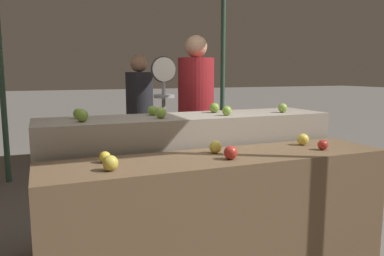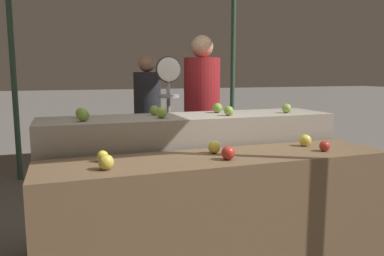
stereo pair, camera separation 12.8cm
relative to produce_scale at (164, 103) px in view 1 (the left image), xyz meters
The scene contains 18 objects.
display_counter_front 1.44m from the produce_scale, 90.26° to the right, with size 2.34×0.55×0.84m, color brown.
display_counter_back 0.88m from the produce_scale, 90.49° to the right, with size 2.34×0.55×1.04m, color gray.
apple_front_0 1.58m from the produce_scale, 118.96° to the right, with size 0.09×0.09×0.09m, color gold.
apple_front_1 1.39m from the produce_scale, 90.12° to the right, with size 0.09×0.09×0.09m, color #B72D23.
apple_front_2 1.56m from the produce_scale, 61.56° to the right, with size 0.07×0.07×0.07m, color #B72D23.
apple_front_3 1.41m from the produce_scale, 122.91° to the right, with size 0.07×0.07×0.07m, color gold.
apple_front_4 1.19m from the produce_scale, 90.67° to the right, with size 0.08×0.08×0.08m, color yellow.
apple_front_5 1.38m from the produce_scale, 58.02° to the right, with size 0.09×0.09×0.09m, color yellow.
apple_back_0 1.14m from the produce_scale, 137.62° to the right, with size 0.09×0.09×0.09m, color #7AA338.
apple_back_1 0.82m from the produce_scale, 109.57° to the right, with size 0.08×0.08×0.08m, color #84AD3D.
apple_back_2 0.83m from the produce_scale, 70.86° to the right, with size 0.08×0.08×0.08m, color #84AD3D.
apple_back_3 1.12m from the produce_scale, 43.16° to the right, with size 0.08×0.08×0.08m, color #8EB247.
apple_back_4 1.02m from the produce_scale, 146.12° to the right, with size 0.08×0.08×0.08m, color #7AA338.
apple_back_5 0.62m from the produce_scale, 116.43° to the right, with size 0.08×0.08×0.08m, color #7AA338.
apple_back_6 0.62m from the produce_scale, 64.09° to the right, with size 0.08×0.08×0.08m, color #7AA338.
produce_scale is the anchor object (origin of this frame).
person_vendor_at_scale 0.49m from the produce_scale, 27.57° to the left, with size 0.50×0.50×1.77m.
person_customer_left 1.01m from the produce_scale, 89.32° to the left, with size 0.40×0.40×1.60m.
Camera 1 is at (-1.10, -2.15, 1.38)m, focal length 35.00 mm.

